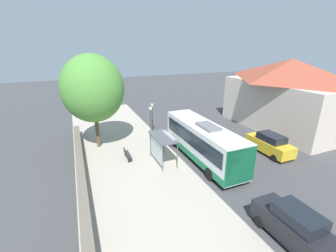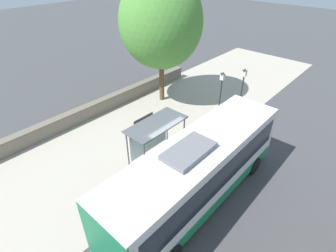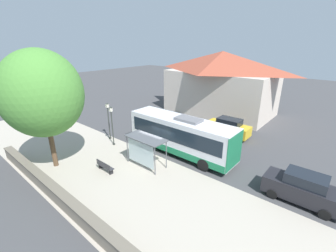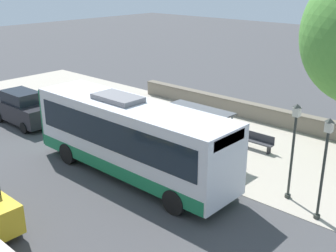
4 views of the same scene
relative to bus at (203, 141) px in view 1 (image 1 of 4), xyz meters
The scene contains 13 objects.
ground_plane 2.71m from the bus, 148.32° to the left, with size 120.00×120.00×0.00m, color #424244.
sidewalk_plaza 6.55m from the bus, behind, with size 9.00×44.00×0.02m.
stone_wall 10.39m from the bus, behind, with size 0.60×20.00×1.01m.
background_building 14.53m from the bus, 14.71° to the left, with size 8.58×14.53×8.39m.
bus is the anchor object (origin of this frame).
bus_shelter 3.69m from the bus, 165.66° to the left, with size 1.60×3.42×2.45m.
pedestrian 4.13m from the bus, 112.78° to the left, with size 0.34×0.22×1.60m.
bench 6.91m from the bus, 156.93° to the left, with size 0.40×1.73×0.88m.
street_lamp_near 7.94m from the bus, 105.33° to the left, with size 0.28×0.28×3.89m.
street_lamp_far 6.75m from the bus, 114.41° to the left, with size 0.28×0.28×3.93m.
shade_tree 11.32m from the bus, 141.77° to the left, with size 5.85×5.85×9.18m.
parked_car_behind_bus 9.78m from the bus, 92.07° to the right, with size 1.86×4.41×2.01m.
parked_car_far_lane 6.81m from the bus, 11.58° to the right, with size 1.93×4.59×1.95m.
Camera 1 is at (-8.18, -16.71, 9.69)m, focal length 24.00 mm.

